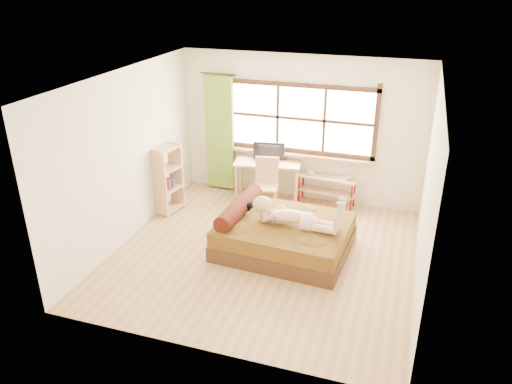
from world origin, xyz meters
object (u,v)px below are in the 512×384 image
(bed, at_px, (282,235))
(desk, at_px, (268,167))
(woman, at_px, (294,208))
(kitten, at_px, (243,206))
(pipe_shelf, at_px, (327,184))
(bookshelf, at_px, (168,179))
(chair, at_px, (266,181))

(bed, xyz_separation_m, desk, (-0.76, 1.73, 0.39))
(bed, bearing_deg, woman, -11.24)
(kitten, bearing_deg, pipe_shelf, 63.28)
(desk, distance_m, bookshelf, 1.85)
(bed, xyz_separation_m, chair, (-0.67, 1.37, 0.27))
(woman, bearing_deg, desk, 121.86)
(chair, relative_size, bookshelf, 0.78)
(woman, height_order, pipe_shelf, woman)
(bed, height_order, kitten, bed)
(bed, bearing_deg, pipe_shelf, 82.71)
(bed, distance_m, pipe_shelf, 1.89)
(woman, xyz_separation_m, desk, (-0.95, 1.79, -0.12))
(kitten, height_order, pipe_shelf, kitten)
(bed, height_order, chair, chair)
(desk, relative_size, chair, 1.35)
(woman, bearing_deg, pipe_shelf, 88.85)
(bed, relative_size, pipe_shelf, 1.84)
(bed, xyz_separation_m, kitten, (-0.67, 0.10, 0.34))
(bookshelf, bearing_deg, bed, -7.83)
(woman, relative_size, bookshelf, 1.12)
(desk, xyz_separation_m, pipe_shelf, (1.12, 0.12, -0.26))
(chair, height_order, pipe_shelf, chair)
(desk, relative_size, pipe_shelf, 1.16)
(desk, distance_m, chair, 0.40)
(kitten, bearing_deg, desk, 96.71)
(bed, distance_m, woman, 0.56)
(desk, distance_m, pipe_shelf, 1.15)
(bed, relative_size, kitten, 7.00)
(bookshelf, bearing_deg, kitten, -11.31)
(desk, relative_size, bookshelf, 1.06)
(bookshelf, bearing_deg, chair, 31.37)
(woman, relative_size, pipe_shelf, 1.22)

